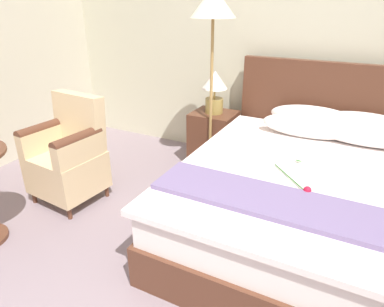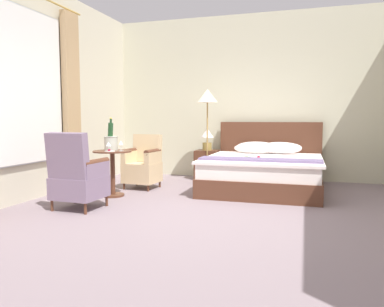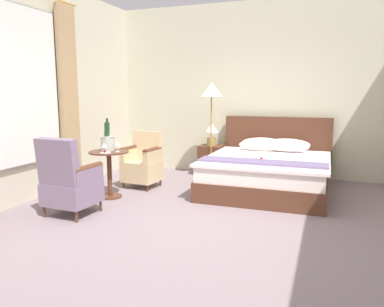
% 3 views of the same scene
% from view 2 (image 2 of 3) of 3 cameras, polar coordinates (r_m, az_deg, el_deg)
% --- Properties ---
extents(ground_plane, '(7.49, 7.49, 0.00)m').
position_cam_2_polar(ground_plane, '(4.62, 2.94, -9.36)').
color(ground_plane, gray).
extents(wall_headboard_side, '(5.51, 0.12, 3.18)m').
position_cam_2_polar(wall_headboard_side, '(7.48, 8.73, 8.44)').
color(wall_headboard_side, beige).
rests_on(wall_headboard_side, ground).
extents(wall_window_side, '(0.27, 6.11, 3.18)m').
position_cam_2_polar(wall_window_side, '(5.79, -24.63, 8.87)').
color(wall_window_side, beige).
rests_on(wall_window_side, ground).
extents(bed, '(1.90, 2.12, 1.11)m').
position_cam_2_polar(bed, '(6.35, 10.88, -2.50)').
color(bed, '#563020').
rests_on(bed, ground).
extents(nightstand, '(0.46, 0.38, 0.57)m').
position_cam_2_polar(nightstand, '(7.25, 2.30, -1.73)').
color(nightstand, '#563020').
rests_on(nightstand, ground).
extents(bedside_lamp, '(0.25, 0.25, 0.42)m').
position_cam_2_polar(bedside_lamp, '(7.21, 2.32, 2.55)').
color(bedside_lamp, olive).
rests_on(bedside_lamp, nightstand).
extents(floor_lamp_brass, '(0.39, 0.39, 1.72)m').
position_cam_2_polar(floor_lamp_brass, '(6.99, 2.36, 7.85)').
color(floor_lamp_brass, '#A27E46').
rests_on(floor_lamp_brass, ground).
extents(side_table_round, '(0.58, 0.58, 0.69)m').
position_cam_2_polar(side_table_round, '(5.78, -12.00, -2.20)').
color(side_table_round, '#563020').
rests_on(side_table_round, ground).
extents(champagne_bucket, '(0.21, 0.21, 0.50)m').
position_cam_2_polar(champagne_bucket, '(5.81, -12.25, 1.90)').
color(champagne_bucket, '#B5B6A6').
rests_on(champagne_bucket, side_table_round).
extents(wine_glass_near_bucket, '(0.08, 0.08, 0.14)m').
position_cam_2_polar(wine_glass_near_bucket, '(5.60, -12.61, 1.33)').
color(wine_glass_near_bucket, white).
rests_on(wine_glass_near_bucket, side_table_round).
extents(wine_glass_near_edge, '(0.07, 0.07, 0.15)m').
position_cam_2_polar(wine_glass_near_edge, '(5.68, -10.78, 1.50)').
color(wine_glass_near_edge, white).
rests_on(wine_glass_near_edge, side_table_round).
extents(snack_plate, '(0.15, 0.15, 0.04)m').
position_cam_2_polar(snack_plate, '(5.59, -12.43, 0.37)').
color(snack_plate, white).
rests_on(snack_plate, side_table_round).
extents(armchair_by_window, '(0.58, 0.56, 0.91)m').
position_cam_2_polar(armchair_by_window, '(6.38, -7.47, -1.68)').
color(armchair_by_window, '#563020').
rests_on(armchair_by_window, ground).
extents(armchair_facing_bed, '(0.61, 0.62, 1.00)m').
position_cam_2_polar(armchair_facing_bed, '(5.04, -17.14, -3.35)').
color(armchair_facing_bed, '#563020').
rests_on(armchair_facing_bed, ground).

